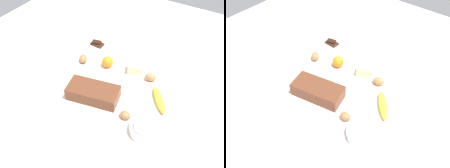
{
  "view_description": "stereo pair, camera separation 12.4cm",
  "coord_description": "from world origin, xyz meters",
  "views": [
    {
      "loc": [
        -0.43,
        0.73,
        0.94
      ],
      "look_at": [
        0.0,
        0.0,
        0.04
      ],
      "focal_mm": 35.06,
      "sensor_mm": 36.0,
      "label": 1
    },
    {
      "loc": [
        -0.54,
        0.65,
        0.94
      ],
      "look_at": [
        0.0,
        0.0,
        0.04
      ],
      "focal_mm": 35.06,
      "sensor_mm": 36.0,
      "label": 2
    }
  ],
  "objects": [
    {
      "name": "butter_block",
      "position": [
        -0.05,
        -0.19,
        0.03
      ],
      "size": [
        0.11,
        0.09,
        0.06
      ],
      "primitive_type": "cube",
      "rotation": [
        0.0,
        0.0,
        0.37
      ],
      "color": "#F4EDB2",
      "rests_on": "ground_plane"
    },
    {
      "name": "flour_bowl",
      "position": [
        -0.28,
        0.17,
        0.03
      ],
      "size": [
        0.14,
        0.14,
        0.07
      ],
      "color": "white",
      "rests_on": "ground_plane"
    },
    {
      "name": "ground_plane",
      "position": [
        0.0,
        0.0,
        -0.01
      ],
      "size": [
        2.4,
        2.4,
        0.02
      ],
      "primitive_type": "cube",
      "color": "beige"
    },
    {
      "name": "egg_loose",
      "position": [
        -0.16,
        0.14,
        0.02
      ],
      "size": [
        0.06,
        0.05,
        0.05
      ],
      "primitive_type": "ellipsoid",
      "rotation": [
        0.0,
        1.57,
        3.11
      ],
      "color": "#A36D42",
      "rests_on": "ground_plane"
    },
    {
      "name": "chocolate_plate",
      "position": [
        0.3,
        -0.3,
        0.01
      ],
      "size": [
        0.13,
        0.13,
        0.03
      ],
      "color": "white",
      "rests_on": "ground_plane"
    },
    {
      "name": "banana",
      "position": [
        -0.27,
        -0.05,
        0.02
      ],
      "size": [
        0.15,
        0.18,
        0.04
      ],
      "primitive_type": "ellipsoid",
      "rotation": [
        0.0,
        0.0,
        5.38
      ],
      "color": "yellow",
      "rests_on": "ground_plane"
    },
    {
      "name": "orange_fruit",
      "position": [
        0.12,
        -0.15,
        0.04
      ],
      "size": [
        0.07,
        0.07,
        0.07
      ],
      "primitive_type": "sphere",
      "color": "orange",
      "rests_on": "ground_plane"
    },
    {
      "name": "loaf_pan",
      "position": [
        0.05,
        0.11,
        0.04
      ],
      "size": [
        0.3,
        0.19,
        0.08
      ],
      "rotation": [
        0.0,
        0.0,
        0.22
      ],
      "color": "brown",
      "rests_on": "ground_plane"
    },
    {
      "name": "egg_near_butter",
      "position": [
        0.28,
        -0.11,
        0.03
      ],
      "size": [
        0.08,
        0.09,
        0.05
      ],
      "primitive_type": "ellipsoid",
      "rotation": [
        0.0,
        1.57,
        5.43
      ],
      "color": "#A66F43",
      "rests_on": "ground_plane"
    },
    {
      "name": "egg_beside_bowl",
      "position": [
        -0.16,
        -0.18,
        0.02
      ],
      "size": [
        0.08,
        0.07,
        0.05
      ],
      "primitive_type": "ellipsoid",
      "rotation": [
        0.0,
        1.57,
        3.43
      ],
      "color": "#B47A49",
      "rests_on": "ground_plane"
    }
  ]
}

